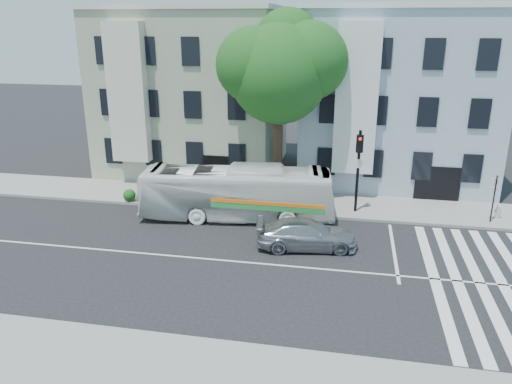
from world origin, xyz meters
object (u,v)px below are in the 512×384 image
(bus, at_px, (237,193))
(traffic_signal, at_px, (359,161))
(sedan, at_px, (307,234))
(fire_hydrant, at_px, (498,211))

(bus, height_order, traffic_signal, traffic_signal)
(sedan, height_order, fire_hydrant, sedan)
(bus, relative_size, sedan, 2.20)
(bus, xyz_separation_m, sedan, (4.12, -3.12, -0.77))
(traffic_signal, bearing_deg, bus, 174.58)
(bus, relative_size, traffic_signal, 2.20)
(bus, bearing_deg, sedan, -134.22)
(bus, bearing_deg, fire_hydrant, -87.77)
(bus, bearing_deg, traffic_signal, -81.14)
(bus, xyz_separation_m, traffic_signal, (6.39, 1.83, 1.62))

